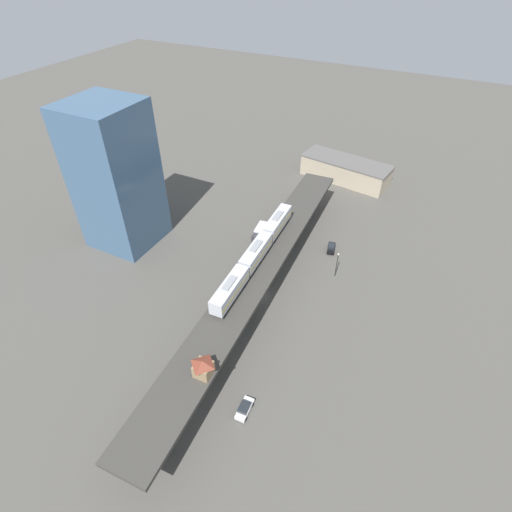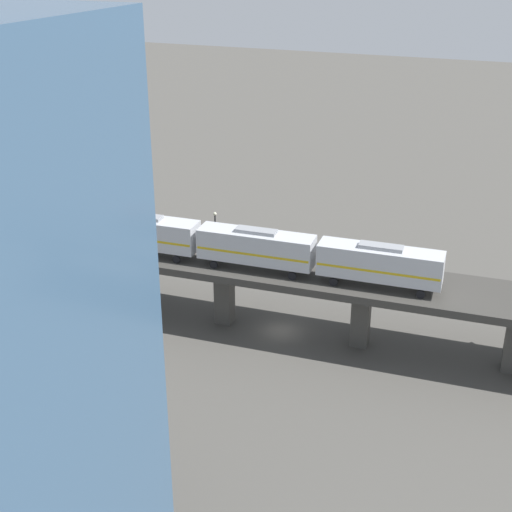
{
  "view_description": "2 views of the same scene",
  "coord_description": "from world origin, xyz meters",
  "px_view_note": "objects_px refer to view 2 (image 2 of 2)",
  "views": [
    {
      "loc": [
        28.75,
        -57.61,
        64.67
      ],
      "look_at": [
        -1.52,
        2.33,
        9.12
      ],
      "focal_mm": 28.0,
      "sensor_mm": 36.0,
      "label": 1
    },
    {
      "loc": [
        -63.25,
        -21.93,
        38.77
      ],
      "look_at": [
        -1.52,
        2.33,
        9.12
      ],
      "focal_mm": 50.0,
      "sensor_mm": 36.0,
      "label": 2
    }
  ],
  "objects_px": {
    "street_car_black": "(141,257)",
    "delivery_truck": "(79,322)",
    "subway_train": "(256,247)",
    "street_lamp": "(215,233)"
  },
  "relations": [
    {
      "from": "street_car_black",
      "to": "delivery_truck",
      "type": "relative_size",
      "value": 0.63
    },
    {
      "from": "street_car_black",
      "to": "delivery_truck",
      "type": "distance_m",
      "value": 19.15
    },
    {
      "from": "subway_train",
      "to": "delivery_truck",
      "type": "relative_size",
      "value": 5.02
    },
    {
      "from": "street_lamp",
      "to": "street_car_black",
      "type": "bearing_deg",
      "value": 114.0
    },
    {
      "from": "delivery_truck",
      "to": "subway_train",
      "type": "bearing_deg",
      "value": -66.42
    },
    {
      "from": "street_lamp",
      "to": "subway_train",
      "type": "bearing_deg",
      "value": -142.76
    },
    {
      "from": "street_car_black",
      "to": "street_lamp",
      "type": "distance_m",
      "value": 10.27
    },
    {
      "from": "street_car_black",
      "to": "street_lamp",
      "type": "bearing_deg",
      "value": -66.0
    },
    {
      "from": "subway_train",
      "to": "street_car_black",
      "type": "height_order",
      "value": "subway_train"
    },
    {
      "from": "subway_train",
      "to": "street_lamp",
      "type": "height_order",
      "value": "subway_train"
    }
  ]
}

